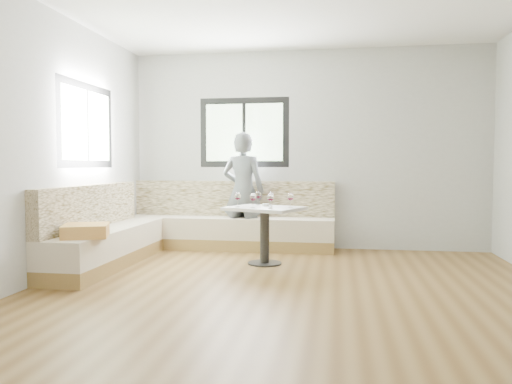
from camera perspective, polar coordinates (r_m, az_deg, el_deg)
room at (r=4.72m, az=3.07°, el=5.86°), size 5.01×5.01×2.81m
banquette at (r=6.60m, az=-8.68°, el=-4.33°), size 2.90×2.80×0.95m
table at (r=5.95m, az=1.00°, el=-3.37°), size 1.02×0.92×0.68m
person at (r=6.94m, az=-1.47°, el=0.10°), size 0.65×0.48×1.64m
olive_ramekin at (r=6.04m, az=1.13°, el=-1.46°), size 0.09×0.09×0.03m
wine_glass_a at (r=5.93m, az=-2.10°, el=-0.55°), size 0.08×0.08×0.17m
wine_glass_b at (r=5.80m, az=-0.35°, el=-0.63°), size 0.08×0.08×0.17m
wine_glass_c at (r=5.73m, az=1.66°, el=-0.68°), size 0.08×0.08×0.17m
wine_glass_d at (r=6.03m, az=1.69°, el=-0.49°), size 0.08×0.08×0.17m
wine_glass_e at (r=5.86m, az=3.96°, el=-0.60°), size 0.08×0.08×0.17m
wine_glass_f at (r=6.21m, az=0.23°, el=-0.38°), size 0.08×0.08×0.17m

